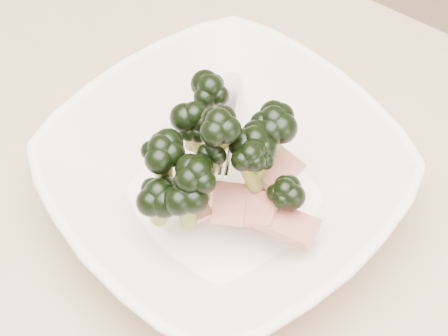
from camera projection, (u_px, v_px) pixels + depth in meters
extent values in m
cube|color=tan|center=(179.00, 268.00, 0.57)|extent=(1.20, 0.80, 0.04)
cylinder|color=tan|center=(77.00, 65.00, 1.22)|extent=(0.06, 0.06, 0.71)
imported|color=beige|center=(224.00, 177.00, 0.56)|extent=(0.35, 0.35, 0.07)
cylinder|color=olive|center=(211.00, 108.00, 0.57)|extent=(0.02, 0.02, 0.04)
ellipsoid|color=black|center=(210.00, 88.00, 0.55)|extent=(0.04, 0.04, 0.03)
cylinder|color=olive|center=(283.00, 204.00, 0.53)|extent=(0.02, 0.02, 0.04)
ellipsoid|color=black|center=(285.00, 190.00, 0.51)|extent=(0.03, 0.03, 0.03)
cylinder|color=olive|center=(164.00, 167.00, 0.53)|extent=(0.02, 0.02, 0.05)
ellipsoid|color=black|center=(161.00, 148.00, 0.50)|extent=(0.04, 0.04, 0.03)
cylinder|color=olive|center=(195.00, 133.00, 0.54)|extent=(0.02, 0.02, 0.04)
ellipsoid|color=black|center=(194.00, 114.00, 0.52)|extent=(0.04, 0.04, 0.03)
cylinder|color=olive|center=(195.00, 139.00, 0.55)|extent=(0.02, 0.01, 0.03)
ellipsoid|color=black|center=(194.00, 126.00, 0.53)|extent=(0.03, 0.03, 0.02)
cylinder|color=olive|center=(249.00, 172.00, 0.51)|extent=(0.03, 0.02, 0.04)
ellipsoid|color=black|center=(250.00, 154.00, 0.49)|extent=(0.03, 0.03, 0.03)
cylinder|color=olive|center=(254.00, 156.00, 0.52)|extent=(0.02, 0.02, 0.03)
ellipsoid|color=black|center=(255.00, 140.00, 0.51)|extent=(0.04, 0.04, 0.03)
cylinder|color=olive|center=(160.00, 208.00, 0.53)|extent=(0.02, 0.02, 0.04)
ellipsoid|color=black|center=(158.00, 193.00, 0.51)|extent=(0.04, 0.04, 0.03)
cylinder|color=olive|center=(257.00, 174.00, 0.52)|extent=(0.02, 0.02, 0.04)
ellipsoid|color=black|center=(258.00, 157.00, 0.50)|extent=(0.03, 0.03, 0.02)
cylinder|color=olive|center=(187.00, 207.00, 0.52)|extent=(0.02, 0.02, 0.04)
ellipsoid|color=black|center=(185.00, 192.00, 0.50)|extent=(0.04, 0.04, 0.03)
cylinder|color=olive|center=(199.00, 187.00, 0.51)|extent=(0.02, 0.02, 0.04)
ellipsoid|color=black|center=(198.00, 171.00, 0.49)|extent=(0.04, 0.04, 0.03)
cylinder|color=olive|center=(271.00, 140.00, 0.54)|extent=(0.03, 0.02, 0.05)
ellipsoid|color=black|center=(274.00, 119.00, 0.52)|extent=(0.04, 0.04, 0.03)
cylinder|color=olive|center=(163.00, 201.00, 0.53)|extent=(0.02, 0.02, 0.03)
ellipsoid|color=black|center=(161.00, 189.00, 0.52)|extent=(0.03, 0.03, 0.02)
cylinder|color=olive|center=(219.00, 144.00, 0.51)|extent=(0.03, 0.02, 0.05)
ellipsoid|color=black|center=(219.00, 122.00, 0.48)|extent=(0.04, 0.04, 0.03)
cylinder|color=olive|center=(214.00, 160.00, 0.52)|extent=(0.01, 0.02, 0.02)
ellipsoid|color=black|center=(213.00, 149.00, 0.50)|extent=(0.03, 0.03, 0.02)
cube|color=maroon|center=(277.00, 170.00, 0.54)|extent=(0.03, 0.05, 0.02)
cube|color=maroon|center=(229.00, 203.00, 0.53)|extent=(0.04, 0.05, 0.01)
cube|color=maroon|center=(246.00, 208.00, 0.53)|extent=(0.06, 0.05, 0.03)
cube|color=maroon|center=(194.00, 203.00, 0.54)|extent=(0.04, 0.04, 0.01)
cube|color=maroon|center=(270.00, 193.00, 0.55)|extent=(0.03, 0.05, 0.01)
cube|color=maroon|center=(288.00, 224.00, 0.52)|extent=(0.05, 0.04, 0.02)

